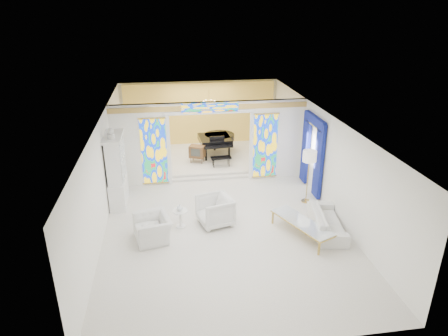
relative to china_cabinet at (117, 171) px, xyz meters
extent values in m
plane|color=silver|center=(3.22, -0.60, -1.17)|extent=(12.00, 12.00, 0.00)
cube|color=white|center=(3.22, -0.60, 1.83)|extent=(7.00, 12.00, 0.02)
cube|color=white|center=(3.22, 5.40, 0.33)|extent=(7.00, 0.02, 3.00)
cube|color=white|center=(3.22, -6.60, 0.33)|extent=(7.00, 0.02, 3.00)
cube|color=white|center=(-0.28, -0.60, 0.33)|extent=(0.02, 12.00, 3.00)
cube|color=white|center=(6.72, -0.60, 0.33)|extent=(0.02, 12.00, 3.00)
cube|color=white|center=(0.72, 1.40, 0.33)|extent=(2.00, 0.18, 3.00)
cube|color=white|center=(5.72, 1.40, 0.33)|extent=(2.00, 0.18, 3.00)
cube|color=white|center=(3.22, 1.40, 1.63)|extent=(3.00, 0.18, 0.40)
cube|color=white|center=(1.72, 1.30, 0.13)|extent=(0.12, 0.06, 2.60)
cube|color=white|center=(4.72, 1.30, 0.13)|extent=(0.12, 0.06, 2.60)
cube|color=white|center=(3.22, 1.30, 1.48)|extent=(3.24, 0.06, 0.12)
cube|color=gold|center=(3.22, 1.30, 1.65)|extent=(7.00, 0.05, 0.18)
cube|color=gold|center=(1.19, 1.29, 0.13)|extent=(0.90, 0.04, 2.40)
cube|color=gold|center=(5.25, 1.29, 0.13)|extent=(0.90, 0.04, 2.40)
cube|color=gold|center=(3.22, 1.29, 1.65)|extent=(2.00, 0.04, 0.34)
cube|color=silver|center=(3.22, 3.50, -1.08)|extent=(6.80, 3.80, 0.18)
cube|color=#DFC24D|center=(3.22, 5.28, 0.33)|extent=(6.70, 0.10, 2.90)
cylinder|color=#BA9741|center=(3.42, 3.40, 1.38)|extent=(0.48, 0.48, 0.30)
cube|color=navy|center=(6.62, -0.55, 0.18)|extent=(0.12, 0.55, 2.60)
cube|color=navy|center=(6.62, 0.75, 0.18)|extent=(0.12, 0.55, 2.60)
cube|color=navy|center=(6.62, 0.10, 1.38)|extent=(0.14, 1.70, 0.30)
cube|color=#E6CE51|center=(6.62, 0.10, 1.21)|extent=(0.12, 1.50, 0.06)
cube|color=white|center=(0.00, 0.00, -0.72)|extent=(0.50, 1.40, 0.90)
cube|color=white|center=(0.00, 0.00, 0.43)|extent=(0.44, 1.30, 1.40)
cube|color=silver|center=(0.23, 0.00, 0.43)|extent=(0.01, 1.20, 1.30)
cube|color=white|center=(0.00, 0.00, 1.17)|extent=(0.56, 1.46, 0.08)
cylinder|color=silver|center=(0.00, -0.35, 1.29)|extent=(0.22, 0.22, 0.16)
sphere|color=silver|center=(0.00, -0.35, 1.45)|extent=(0.20, 0.20, 0.20)
imported|color=white|center=(1.13, -2.38, -0.82)|extent=(1.16, 1.26, 0.70)
imported|color=white|center=(2.97, -1.80, -0.73)|extent=(1.18, 1.16, 0.89)
imported|color=white|center=(6.17, -2.65, -0.87)|extent=(1.13, 2.17, 0.60)
cylinder|color=white|center=(1.93, -1.81, -0.64)|extent=(0.46, 0.46, 0.03)
cylinder|color=white|center=(1.93, -1.81, -0.90)|extent=(0.08, 0.08, 0.51)
cylinder|color=white|center=(1.93, -1.81, -1.16)|extent=(0.31, 0.31, 0.03)
imported|color=white|center=(1.93, -1.81, -0.52)|extent=(0.21, 0.21, 0.19)
cube|color=silver|center=(5.33, -2.82, -0.73)|extent=(1.38, 2.10, 0.04)
cube|color=#BA9741|center=(5.33, -2.82, -0.75)|extent=(1.42, 2.15, 0.03)
cube|color=#BA9741|center=(5.48, -3.82, -0.96)|extent=(0.06, 0.06, 0.42)
cube|color=#BA9741|center=(5.96, -3.60, -0.96)|extent=(0.06, 0.06, 0.42)
cube|color=#BA9741|center=(4.69, -2.05, -0.96)|extent=(0.06, 0.06, 0.42)
cube|color=#BA9741|center=(5.18, -1.83, -0.96)|extent=(0.06, 0.06, 0.42)
cylinder|color=#BA9741|center=(6.18, -0.80, -1.15)|extent=(0.33, 0.33, 0.03)
cylinder|color=#BA9741|center=(6.18, -0.80, -0.34)|extent=(0.04, 0.04, 1.66)
cylinder|color=silver|center=(6.18, -0.80, 0.47)|extent=(0.47, 0.47, 0.35)
cube|color=black|center=(3.66, 3.64, -0.32)|extent=(1.36, 1.44, 0.25)
cylinder|color=black|center=(3.91, 3.96, -0.32)|extent=(1.34, 1.34, 0.25)
cube|color=black|center=(3.71, 2.84, -0.35)|extent=(1.21, 0.33, 0.09)
cube|color=white|center=(3.71, 2.77, -0.33)|extent=(1.11, 0.15, 0.03)
cube|color=black|center=(3.69, 3.15, -0.12)|extent=(0.62, 0.06, 0.22)
cube|color=black|center=(3.74, 2.31, -0.64)|extent=(0.81, 0.35, 0.07)
cylinder|color=black|center=(3.21, 2.99, -0.72)|extent=(0.09, 0.09, 0.55)
cylinder|color=black|center=(4.18, 3.05, -0.72)|extent=(0.09, 0.09, 0.55)
cylinder|color=black|center=(3.72, 4.17, -0.72)|extent=(0.09, 0.09, 0.55)
cube|color=brown|center=(2.84, 2.87, -0.53)|extent=(0.71, 0.61, 0.48)
cube|color=#343836|center=(2.77, 2.69, -0.50)|extent=(0.37, 0.17, 0.31)
cone|color=brown|center=(2.57, 2.83, -0.88)|extent=(0.05, 0.05, 0.21)
cone|color=brown|center=(3.00, 2.65, -0.88)|extent=(0.05, 0.05, 0.21)
cone|color=brown|center=(2.69, 3.10, -0.88)|extent=(0.05, 0.05, 0.21)
cone|color=brown|center=(3.12, 2.92, -0.88)|extent=(0.05, 0.05, 0.21)
camera|label=1|loc=(1.68, -12.24, 5.04)|focal=32.00mm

